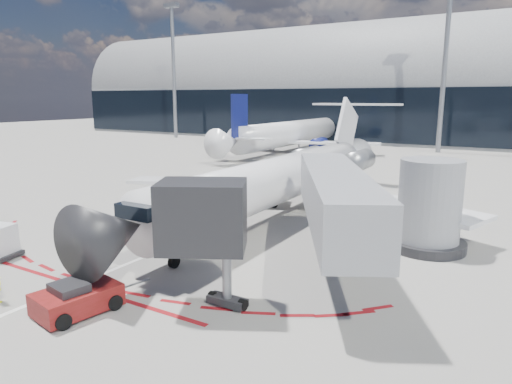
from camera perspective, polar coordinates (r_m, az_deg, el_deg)
The scene contains 10 objects.
ground at distance 29.45m, azimuth -3.72°, elevation -3.91°, with size 260.00×260.00×0.00m, color slate.
apron_centerline at distance 31.06m, azimuth -1.64°, elevation -3.05°, with size 0.25×40.00×0.01m, color silver.
apron_stop_bar at distance 21.48m, azimuth -21.59°, elevation -10.76°, with size 14.00×0.25×0.01m, color maroon.
terminal_building at distance 89.80m, azimuth 20.75°, elevation 11.36°, with size 150.00×24.15×24.00m.
jet_bridge at distance 21.87m, azimuth 13.18°, elevation -1.58°, with size 10.03×15.20×4.90m.
light_mast_west at distance 94.04m, azimuth -10.23°, elevation 14.33°, with size 0.70×0.70×25.00m, color gray.
light_mast_centre at distance 72.38m, azimuth 22.52°, elevation 14.49°, with size 0.70×0.70×25.00m, color gray.
regional_jet at distance 30.94m, azimuth 3.73°, elevation 1.91°, with size 25.81×31.83×7.97m.
pushback_tug at distance 18.77m, azimuth -21.49°, elevation -12.30°, with size 2.46×4.79×1.22m.
bg_airliner_0 at distance 69.01m, azimuth 4.20°, elevation 9.45°, with size 32.27×34.17×10.44m, color silver, non-canonical shape.
Camera 1 is at (16.06, -23.38, 7.92)m, focal length 32.00 mm.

